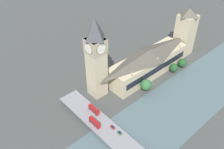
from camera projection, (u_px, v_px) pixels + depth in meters
name	position (u px, v px, depth m)	size (l,w,h in m)	color
ground_plane	(153.00, 84.00, 230.10)	(600.00, 600.00, 0.00)	#424442
river_water	(182.00, 102.00, 210.99)	(52.71, 360.00, 0.30)	#4C6066
parliament_hall	(148.00, 62.00, 234.70)	(22.97, 86.48, 26.22)	#C1B28E
clock_tower	(96.00, 57.00, 196.82)	(14.23, 14.23, 71.64)	#C1B28E
victoria_tower	(185.00, 32.00, 256.23)	(16.34, 16.34, 55.05)	#C1B28E
road_bridge	(124.00, 145.00, 173.00)	(137.42, 16.74, 4.02)	slate
double_decker_bus_lead	(94.00, 122.00, 184.43)	(10.94, 2.51, 5.03)	red
double_decker_bus_rear	(94.00, 109.00, 195.05)	(10.83, 2.64, 4.69)	red
car_northbound_lead	(113.00, 127.00, 183.54)	(4.21, 1.85, 1.30)	maroon
car_southbound_lead	(120.00, 133.00, 179.40)	(3.80, 1.88, 1.44)	#2D5638
tree_embankment_near	(174.00, 68.00, 239.63)	(8.11, 8.11, 10.11)	brown
tree_embankment_mid	(146.00, 85.00, 217.58)	(9.79, 9.79, 12.17)	brown
tree_embankment_far	(182.00, 63.00, 246.60)	(8.43, 8.43, 9.89)	brown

